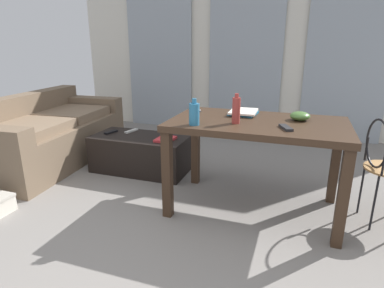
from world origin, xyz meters
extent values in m
plane|color=gray|center=(0.00, 1.49, 0.00)|extent=(9.07, 9.07, 0.00)
cube|color=silver|center=(0.00, 3.78, 1.35)|extent=(5.35, 0.10, 2.69)
cube|color=#99A3AD|center=(-1.37, 3.69, 1.20)|extent=(1.07, 0.03, 2.39)
cube|color=#99A3AD|center=(0.00, 3.69, 1.20)|extent=(1.07, 0.03, 2.39)
cube|color=#99A3AD|center=(1.37, 3.69, 1.20)|extent=(1.07, 0.03, 2.39)
cube|color=brown|center=(-1.86, 1.68, 0.22)|extent=(1.04, 1.95, 0.44)
cube|color=brown|center=(-2.20, 1.66, 0.60)|extent=(0.34, 1.89, 0.32)
cube|color=brown|center=(-1.92, 2.52, 0.53)|extent=(0.91, 0.27, 0.18)
cube|color=#7D664F|center=(-1.83, 2.06, 0.49)|extent=(0.71, 0.75, 0.10)
cube|color=#7D664F|center=(-1.78, 1.32, 0.49)|extent=(0.71, 0.75, 0.10)
cube|color=black|center=(-0.74, 1.76, 0.19)|extent=(1.02, 0.51, 0.39)
cube|color=#382619|center=(0.55, 1.31, 0.73)|extent=(1.35, 0.79, 0.05)
cube|color=#382619|center=(-0.08, 0.96, 0.35)|extent=(0.07, 0.07, 0.70)
cube|color=#382619|center=(1.17, 0.96, 0.35)|extent=(0.07, 0.07, 0.70)
cube|color=#382619|center=(-0.08, 1.65, 0.35)|extent=(0.07, 0.07, 0.70)
cube|color=#382619|center=(1.17, 1.65, 0.35)|extent=(0.07, 0.07, 0.70)
cylinder|color=black|center=(1.43, 1.26, 0.22)|extent=(0.02, 0.02, 0.43)
cylinder|color=black|center=(1.37, 1.51, 0.22)|extent=(0.02, 0.02, 0.43)
torus|color=black|center=(1.40, 1.38, 0.64)|extent=(0.09, 0.36, 0.36)
cylinder|color=black|center=(1.43, 1.23, 0.54)|extent=(0.02, 0.02, 0.19)
cylinder|color=black|center=(1.37, 1.54, 0.54)|extent=(0.02, 0.02, 0.19)
cylinder|color=teal|center=(0.12, 1.03, 0.83)|extent=(0.08, 0.08, 0.16)
cylinder|color=teal|center=(0.12, 1.03, 0.93)|extent=(0.03, 0.03, 0.04)
cylinder|color=#99332D|center=(0.40, 1.18, 0.85)|extent=(0.06, 0.06, 0.19)
cylinder|color=#99332D|center=(0.40, 1.18, 0.96)|extent=(0.03, 0.03, 0.03)
ellipsoid|color=#477033|center=(0.85, 1.44, 0.79)|extent=(0.15, 0.15, 0.07)
cube|color=#1E668C|center=(0.40, 1.51, 0.76)|extent=(0.23, 0.25, 0.02)
cube|color=silver|center=(0.40, 1.51, 0.78)|extent=(0.23, 0.29, 0.02)
cube|color=#232326|center=(0.77, 1.13, 0.76)|extent=(0.11, 0.17, 0.02)
cube|color=#9EA0A5|center=(-0.01, 1.54, 0.76)|extent=(0.04, 0.06, 0.00)
torus|color=#262628|center=(0.01, 1.49, 0.76)|extent=(0.03, 0.03, 0.00)
cube|color=#9EA0A5|center=(0.00, 1.54, 0.76)|extent=(0.03, 0.06, 0.00)
torus|color=#262628|center=(0.01, 1.49, 0.76)|extent=(0.03, 0.03, 0.00)
cube|color=black|center=(-1.10, 1.77, 0.40)|extent=(0.09, 0.17, 0.02)
cube|color=#B7B7B2|center=(-0.91, 1.89, 0.40)|extent=(0.08, 0.19, 0.02)
cube|color=red|center=(-0.42, 1.71, 0.40)|extent=(0.17, 0.23, 0.02)
camera|label=1|loc=(0.86, -1.16, 1.33)|focal=30.17mm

